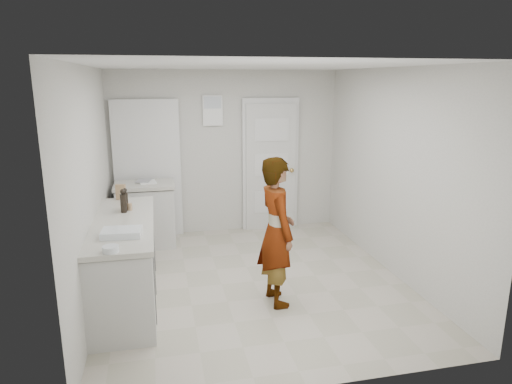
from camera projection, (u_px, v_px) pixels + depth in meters
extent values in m
plane|color=#A9A38D|center=(254.00, 281.00, 5.47)|extent=(4.00, 4.00, 0.00)
plane|color=#B3B1A9|center=(226.00, 153.00, 7.07)|extent=(3.50, 0.00, 3.50)
plane|color=#B3B1A9|center=(312.00, 238.00, 3.28)|extent=(3.50, 0.00, 3.50)
plane|color=#B3B1A9|center=(91.00, 188.00, 4.80)|extent=(0.00, 4.00, 4.00)
plane|color=#B3B1A9|center=(394.00, 173.00, 5.54)|extent=(0.00, 4.00, 4.00)
plane|color=silver|center=(253.00, 66.00, 4.87)|extent=(4.00, 4.00, 0.00)
cube|color=silver|center=(271.00, 168.00, 7.21)|extent=(0.80, 0.05, 2.00)
cube|color=silver|center=(270.00, 165.00, 7.23)|extent=(0.90, 0.04, 2.10)
sphere|color=#B58C45|center=(292.00, 170.00, 7.24)|extent=(0.07, 0.07, 0.07)
cube|color=white|center=(213.00, 111.00, 6.84)|extent=(0.30, 0.02, 0.45)
cube|color=black|center=(148.00, 171.00, 6.84)|extent=(0.90, 0.05, 2.04)
cube|color=silver|center=(148.00, 171.00, 6.81)|extent=(0.98, 0.02, 2.10)
cube|color=silver|center=(125.00, 265.00, 4.88)|extent=(0.60, 1.90, 0.86)
cube|color=black|center=(128.00, 298.00, 4.97)|extent=(0.56, 1.86, 0.08)
cube|color=beige|center=(122.00, 223.00, 4.76)|extent=(0.64, 1.96, 0.05)
cube|color=silver|center=(146.00, 217.00, 6.58)|extent=(0.80, 0.55, 0.86)
cube|color=black|center=(148.00, 242.00, 6.67)|extent=(0.75, 0.54, 0.08)
cube|color=beige|center=(144.00, 185.00, 6.46)|extent=(0.84, 0.61, 0.05)
imported|color=silver|center=(277.00, 232.00, 4.80)|extent=(0.44, 0.62, 1.60)
cube|color=#906548|center=(121.00, 192.00, 5.57)|extent=(0.12, 0.08, 0.19)
cylinder|color=#A1805C|center=(130.00, 207.00, 5.13)|extent=(0.05, 0.05, 0.08)
cylinder|color=black|center=(123.00, 203.00, 5.02)|extent=(0.07, 0.07, 0.21)
sphere|color=black|center=(123.00, 192.00, 4.99)|extent=(0.06, 0.06, 0.06)
cylinder|color=black|center=(126.00, 201.00, 5.12)|extent=(0.06, 0.06, 0.21)
sphere|color=black|center=(125.00, 190.00, 5.09)|extent=(0.05, 0.05, 0.05)
cube|color=silver|center=(122.00, 233.00, 4.29)|extent=(0.38, 0.28, 0.06)
cube|color=white|center=(122.00, 233.00, 4.29)|extent=(0.33, 0.24, 0.05)
cylinder|color=silver|center=(111.00, 249.00, 3.89)|extent=(0.14, 0.14, 0.05)
sphere|color=white|center=(108.00, 250.00, 3.88)|extent=(0.05, 0.05, 0.05)
sphere|color=white|center=(113.00, 248.00, 3.90)|extent=(0.05, 0.05, 0.05)
cube|color=white|center=(148.00, 182.00, 6.52)|extent=(0.26, 0.32, 0.01)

